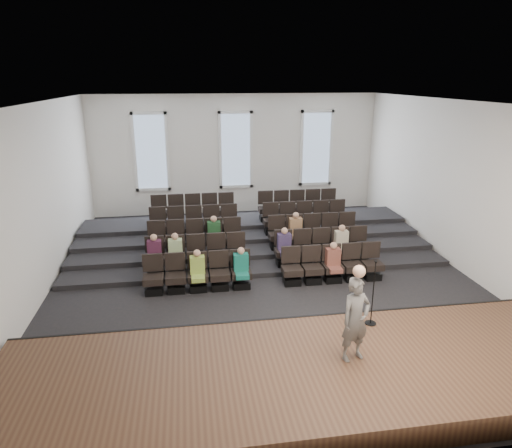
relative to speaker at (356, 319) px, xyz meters
The scene contains 14 objects.
ground 5.27m from the speaker, 99.99° to the left, with size 14.00×14.00×0.00m, color black.
ceiling 6.28m from the speaker, 99.99° to the left, with size 12.00×14.00×0.02m, color white.
wall_back 12.13m from the speaker, 94.20° to the left, with size 12.00×0.04×5.00m, color white.
wall_front 2.48m from the speaker, 113.81° to the right, with size 12.00×0.04×5.00m, color white.
wall_left 8.61m from the speaker, 143.99° to the left, with size 0.04×14.00×5.00m, color white.
wall_right 7.27m from the speaker, 44.33° to the left, with size 0.04×14.00×5.00m, color white.
stage 1.40m from the speaker, behind, with size 11.80×3.60×0.50m, color #4E3421.
stage_lip 2.19m from the speaker, 117.65° to the left, with size 11.80×0.06×0.52m, color black.
risers 8.31m from the speaker, 96.16° to the left, with size 11.80×4.80×0.60m.
seating_rows 6.65m from the speaker, 97.68° to the left, with size 6.80×4.70×1.67m.
windows 12.08m from the speaker, 94.22° to the left, with size 8.44×0.10×3.24m.
audience 5.52m from the speaker, 102.95° to the left, with size 6.05×2.64×1.10m.
speaker is the anchor object (origin of this frame).
mic_stand 1.48m from the speaker, 54.29° to the left, with size 0.25×0.25×1.50m.
Camera 1 is at (-2.11, -12.18, 5.63)m, focal length 32.00 mm.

